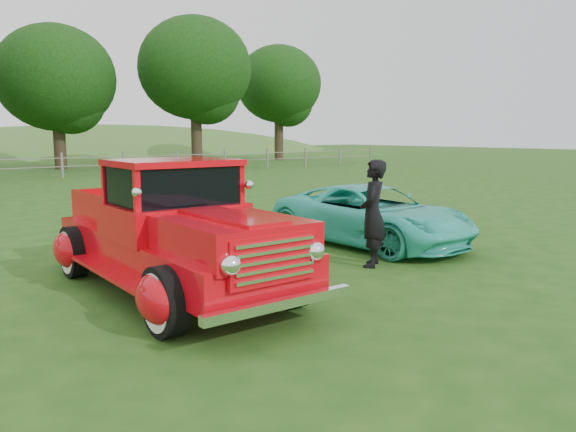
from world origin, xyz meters
TOP-DOWN VIEW (x-y plane):
  - ground at (0.00, 0.00)m, footprint 140.00×140.00m
  - tree_near_east at (5.00, 29.00)m, footprint 6.80×6.80m
  - tree_mid_east at (13.00, 27.00)m, footprint 7.20×7.20m
  - tree_far_east at (22.00, 30.00)m, footprint 6.60×6.60m
  - red_pickup at (-1.72, 1.33)m, footprint 2.28×5.01m
  - teal_sedan at (2.73, 1.90)m, footprint 2.06×4.15m
  - man at (1.45, 0.67)m, footprint 0.74×0.70m

SIDE VIEW (x-z plane):
  - ground at x=0.00m, z-range 0.00..0.00m
  - teal_sedan at x=2.73m, z-range 0.00..1.13m
  - red_pickup at x=-1.72m, z-range -0.09..1.69m
  - man at x=1.45m, z-range 0.00..1.71m
  - tree_near_east at x=5.00m, z-range 1.08..9.41m
  - tree_far_east at x=22.00m, z-range 1.43..10.29m
  - tree_mid_east at x=13.00m, z-range 1.45..10.89m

